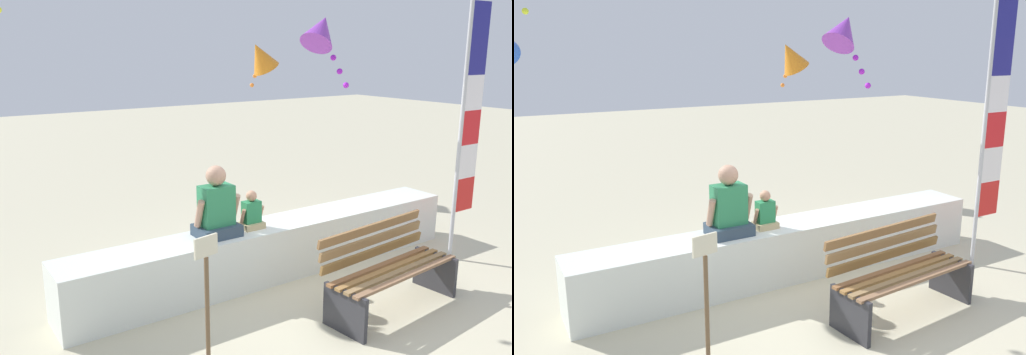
% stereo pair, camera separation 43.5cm
% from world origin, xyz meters
% --- Properties ---
extents(ground_plane, '(40.00, 40.00, 0.00)m').
position_xyz_m(ground_plane, '(0.00, 0.00, 0.00)').
color(ground_plane, beige).
extents(seawall_ledge, '(5.29, 0.61, 0.66)m').
position_xyz_m(seawall_ledge, '(0.00, 0.98, 0.33)').
color(seawall_ledge, silver).
rests_on(seawall_ledge, ground).
extents(park_bench, '(1.69, 0.75, 0.88)m').
position_xyz_m(park_bench, '(0.46, -0.40, 0.42)').
color(park_bench, '#866143').
rests_on(park_bench, ground).
extents(person_adult, '(0.53, 0.39, 0.81)m').
position_xyz_m(person_adult, '(-0.83, 0.97, 0.97)').
color(person_adult, '#2E3F50').
rests_on(person_adult, seawall_ledge).
extents(person_child, '(0.30, 0.22, 0.45)m').
position_xyz_m(person_child, '(-0.37, 0.97, 0.84)').
color(person_child, tan).
rests_on(person_child, seawall_ledge).
extents(flag_banner, '(0.40, 0.05, 3.27)m').
position_xyz_m(flag_banner, '(2.32, 0.08, 1.84)').
color(flag_banner, '#B7B7BC').
rests_on(flag_banner, ground).
extents(kite_purple, '(0.76, 0.74, 1.08)m').
position_xyz_m(kite_purple, '(1.27, 1.73, 2.94)').
color(kite_purple, purple).
extents(kite_orange, '(0.70, 0.60, 0.93)m').
position_xyz_m(kite_orange, '(2.07, 4.36, 2.57)').
color(kite_orange, orange).
extents(sign_post, '(0.24, 0.06, 1.19)m').
position_xyz_m(sign_post, '(-1.64, -0.27, 0.71)').
color(sign_post, brown).
rests_on(sign_post, ground).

